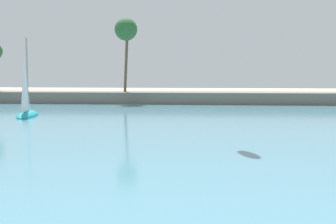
% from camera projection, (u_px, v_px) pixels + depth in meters
% --- Properties ---
extents(sea, '(220.00, 102.82, 0.06)m').
position_uv_depth(sea, '(196.00, 110.00, 63.36)').
color(sea, teal).
rests_on(sea, ground).
extents(palm_headland, '(105.85, 6.00, 12.99)m').
position_uv_depth(palm_headland, '(210.00, 88.00, 74.26)').
color(palm_headland, slate).
rests_on(palm_headland, ground).
extents(sailboat_toward_headland, '(2.71, 6.64, 9.35)m').
position_uv_depth(sailboat_toward_headland, '(27.00, 109.00, 54.31)').
color(sailboat_toward_headland, teal).
rests_on(sailboat_toward_headland, sea).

